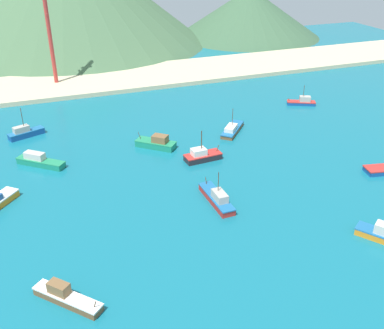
% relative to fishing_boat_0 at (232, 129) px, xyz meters
% --- Properties ---
extents(ground, '(260.00, 280.00, 0.50)m').
position_rel_fishing_boat_0_xyz_m(ground, '(-15.77, -38.30, -0.96)').
color(ground, '#146B7F').
extents(fishing_boat_0, '(8.38, 8.95, 5.60)m').
position_rel_fishing_boat_0_xyz_m(fishing_boat_0, '(0.00, 0.00, 0.00)').
color(fishing_boat_0, brown).
rests_on(fishing_boat_0, ground).
extents(fishing_boat_2, '(2.48, 9.85, 5.84)m').
position_rel_fishing_boat_0_xyz_m(fishing_boat_2, '(-14.75, -25.24, 0.17)').
color(fishing_boat_2, red).
rests_on(fishing_boat_2, ground).
extents(fishing_boat_5, '(8.09, 7.67, 2.79)m').
position_rel_fishing_boat_0_xyz_m(fishing_boat_5, '(-17.82, -1.48, 0.29)').
color(fishing_boat_5, '#198466').
rests_on(fishing_boat_5, ground).
extents(fishing_boat_6, '(7.42, 3.32, 6.21)m').
position_rel_fishing_boat_0_xyz_m(fishing_boat_6, '(-11.29, -10.12, 0.24)').
color(fishing_boat_6, '#232328').
rests_on(fishing_boat_6, ground).
extents(fishing_boat_7, '(7.37, 5.18, 5.15)m').
position_rel_fishing_boat_0_xyz_m(fishing_boat_7, '(24.43, 9.63, 0.09)').
color(fishing_boat_7, '#14478C').
rests_on(fishing_boat_7, ground).
extents(fishing_boat_9, '(8.88, 8.02, 2.51)m').
position_rel_fishing_boat_0_xyz_m(fishing_boat_9, '(-40.89, -1.11, 0.21)').
color(fishing_boat_9, '#198466').
rests_on(fishing_boat_9, ground).
extents(fishing_boat_11, '(7.74, 8.25, 2.51)m').
position_rel_fishing_boat_0_xyz_m(fishing_boat_11, '(-40.53, -38.99, 0.11)').
color(fishing_boat_11, brown).
rests_on(fishing_boat_11, ground).
extents(fishing_boat_14, '(7.92, 4.73, 6.58)m').
position_rel_fishing_boat_0_xyz_m(fishing_boat_14, '(-42.78, 13.81, 0.28)').
color(fishing_boat_14, '#14478C').
rests_on(fishing_boat_14, ground).
extents(beach_strip, '(247.00, 24.60, 1.20)m').
position_rel_fishing_boat_0_xyz_m(beach_strip, '(-15.77, 46.86, -0.11)').
color(beach_strip, beige).
rests_on(beach_strip, ground).
extents(hill_east, '(59.50, 59.50, 19.29)m').
position_rel_fishing_boat_0_xyz_m(hill_east, '(50.60, 90.65, 8.94)').
color(hill_east, '#3D6042').
rests_on(hill_east, ground).
extents(radio_tower, '(3.22, 2.58, 32.23)m').
position_rel_fishing_boat_0_xyz_m(radio_tower, '(-32.71, 47.86, 15.73)').
color(radio_tower, '#B7332D').
rests_on(radio_tower, ground).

